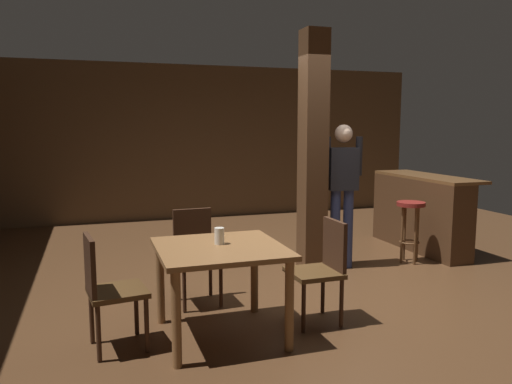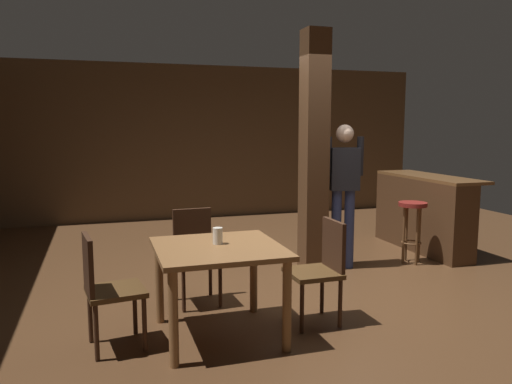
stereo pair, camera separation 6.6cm
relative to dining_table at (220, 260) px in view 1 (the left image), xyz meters
name	(u,v)px [view 1 (the left image)]	position (x,y,z in m)	size (l,w,h in m)	color
ground_plane	(315,289)	(1.23, 0.85, -0.63)	(10.80, 10.80, 0.00)	#4C301C
wall_back	(214,142)	(1.23, 5.35, 0.77)	(8.00, 0.10, 2.80)	brown
pillar	(313,152)	(1.52, 1.57, 0.77)	(0.28, 0.28, 2.80)	#4C301C
dining_table	(220,260)	(0.00, 0.00, 0.00)	(1.00, 1.00, 0.75)	brown
chair_north	(196,251)	(-0.03, 0.86, -0.13)	(0.44, 0.44, 0.89)	#4C3319
chair_east	(322,266)	(0.91, 0.01, -0.13)	(0.43, 0.43, 0.89)	#4C3319
chair_west	(107,286)	(-0.88, 0.01, -0.13)	(0.47, 0.47, 0.89)	#4C3319
napkin_cup	(219,236)	(0.01, 0.07, 0.19)	(0.08, 0.08, 0.14)	silver
standing_person	(342,185)	(1.87, 1.48, 0.37)	(0.47, 0.26, 1.72)	black
bar_counter	(420,212)	(3.33, 1.95, -0.11)	(0.56, 1.76, 1.03)	brown
bar_stool_near	(410,217)	(2.79, 1.41, -0.06)	(0.35, 0.35, 0.77)	maroon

